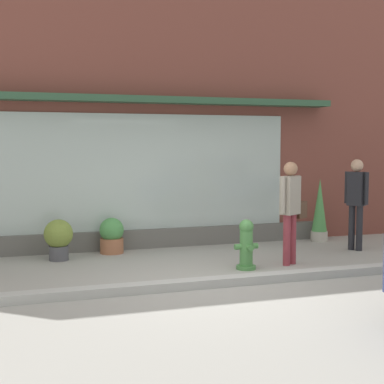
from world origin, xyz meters
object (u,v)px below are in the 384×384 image
(fire_hydrant, at_px, (246,245))
(pedestrian_with_handbag, at_px, (291,205))
(potted_plant_low_front, at_px, (320,211))
(pedestrian_passerby, at_px, (356,197))
(potted_plant_near_hydrant, at_px, (112,236))
(potted_plant_by_entrance, at_px, (59,237))

(fire_hydrant, height_order, pedestrian_with_handbag, pedestrian_with_handbag)
(potted_plant_low_front, bearing_deg, pedestrian_passerby, -84.36)
(pedestrian_passerby, height_order, potted_plant_near_hydrant, pedestrian_passerby)
(fire_hydrant, height_order, potted_plant_by_entrance, fire_hydrant)
(fire_hydrant, height_order, potted_plant_low_front, potted_plant_low_front)
(potted_plant_near_hydrant, bearing_deg, pedestrian_with_handbag, -35.74)
(pedestrian_with_handbag, distance_m, potted_plant_by_entrance, 3.96)
(potted_plant_by_entrance, bearing_deg, potted_plant_low_front, 3.34)
(pedestrian_passerby, height_order, potted_plant_by_entrance, pedestrian_passerby)
(potted_plant_near_hydrant, relative_size, potted_plant_low_front, 0.51)
(potted_plant_near_hydrant, bearing_deg, potted_plant_low_front, -0.51)
(pedestrian_passerby, bearing_deg, potted_plant_by_entrance, -127.67)
(pedestrian_with_handbag, height_order, pedestrian_passerby, pedestrian_passerby)
(fire_hydrant, bearing_deg, pedestrian_with_handbag, 7.08)
(pedestrian_passerby, relative_size, potted_plant_low_front, 1.33)
(pedestrian_with_handbag, xyz_separation_m, potted_plant_near_hydrant, (-2.62, 1.89, -0.67))
(pedestrian_passerby, distance_m, potted_plant_near_hydrant, 4.57)
(fire_hydrant, xyz_separation_m, pedestrian_passerby, (2.59, 0.85, 0.60))
(pedestrian_passerby, bearing_deg, potted_plant_low_front, 156.42)
(potted_plant_by_entrance, bearing_deg, pedestrian_with_handbag, -23.22)
(fire_hydrant, distance_m, pedestrian_passerby, 2.79)
(fire_hydrant, xyz_separation_m, potted_plant_near_hydrant, (-1.78, 1.99, -0.07))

